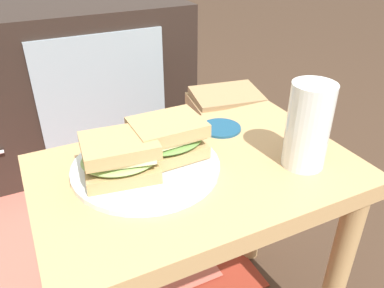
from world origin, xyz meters
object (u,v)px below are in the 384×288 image
Objects in this scene: tv_cabinet at (58,86)px; paper_bag at (224,147)px; plate at (146,166)px; sandwich_front at (120,157)px; sandwich_back at (168,138)px; coaster at (221,128)px; beer_glass at (308,128)px.

tv_cabinet is 0.68m from paper_bag.
plate is at bearing -135.54° from paper_bag.
sandwich_front is 0.09m from sandwich_back.
coaster is at bearing 18.51° from sandwich_front.
sandwich_back is at bearing -132.73° from paper_bag.
sandwich_back is 1.63× the size of coaster.
beer_glass is at bearing -29.04° from sandwich_back.
beer_glass is 0.20m from coaster.
sandwich_front is 0.37× the size of paper_bag.
tv_cabinet is at bearing 104.37° from coaster.
coaster is at bearing -75.63° from tv_cabinet.
sandwich_back is at bearing -85.40° from tv_cabinet.
sandwich_front is at bearing -168.42° from plate.
sandwich_front is 1.72× the size of coaster.
sandwich_front is (-0.05, -0.01, 0.04)m from plate.
beer_glass reaches higher than sandwich_front.
coaster is (0.22, -0.84, 0.17)m from tv_cabinet.
sandwich_back reaches higher than paper_bag.
plate is 1.81× the size of sandwich_front.
coaster is (-0.06, 0.18, -0.07)m from beer_glass.
paper_bag is at bearing 42.03° from sandwich_front.
plate is at bearing 11.58° from sandwich_front.
sandwich_back is 0.24m from beer_glass.
tv_cabinet is at bearing 105.40° from beer_glass.
sandwich_back is at bearing 11.58° from sandwich_front.
paper_bag is (0.35, 0.38, -0.32)m from sandwich_back.
sandwich_back reaches higher than coaster.
sandwich_front is (-0.02, -0.92, 0.21)m from tv_cabinet.
beer_glass is (0.21, -0.12, 0.03)m from sandwich_back.
sandwich_front is 0.67m from paper_bag.
plate is 0.20m from coaster.
sandwich_back reaches higher than sandwich_front.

